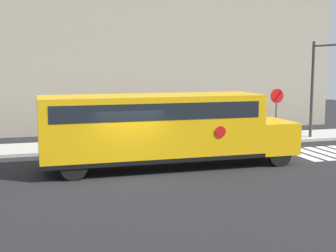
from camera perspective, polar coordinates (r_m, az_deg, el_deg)
The scene contains 6 objects.
ground_plane at distance 17.73m, azimuth -4.59°, elevation -6.19°, with size 60.00×60.00×0.00m, color black.
sidewalk_strip at distance 23.98m, azimuth -7.73°, elevation -2.38°, with size 44.00×3.00×0.15m.
building_backdrop at distance 30.14m, azimuth -9.83°, elevation 11.82°, with size 32.00×4.00×12.93m.
school_bus at distance 18.87m, azimuth -0.87°, elevation -0.00°, with size 10.48×2.57×2.98m.
stop_sign at distance 26.06m, azimuth 13.09°, elevation 2.40°, with size 0.78×0.10×2.86m.
traffic_light at distance 26.24m, azimuth 18.35°, elevation 5.82°, with size 0.28×2.96×5.40m.
Camera 1 is at (-3.43, -16.86, 4.26)m, focal length 50.00 mm.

